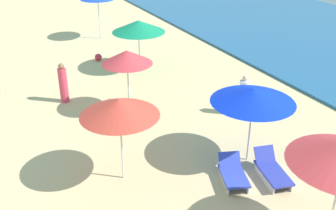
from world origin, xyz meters
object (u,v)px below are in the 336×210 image
object	(u,v)px
lounge_chair_2_0	(116,115)
lounge_chair_6_0	(272,170)
beachgoer_0	(244,97)
umbrella_3	(138,26)
umbrella_4	(119,107)
lounge_chair_6_1	(233,174)
beachgoer_2	(63,84)
umbrella_2	(127,57)
umbrella_6	(253,95)
beach_ball_0	(98,57)

from	to	relation	value
lounge_chair_2_0	lounge_chair_6_0	distance (m)	5.95
beachgoer_0	umbrella_3	bearing A→B (deg)	-52.39
umbrella_4	lounge_chair_6_1	world-z (taller)	umbrella_4
umbrella_4	lounge_chair_6_0	bearing A→B (deg)	63.02
lounge_chair_6_0	beachgoer_2	xyz separation A→B (m)	(-7.77, -4.06, 0.50)
umbrella_2	beachgoer_2	size ratio (longest dim) A/B	1.51
umbrella_6	lounge_chair_6_1	world-z (taller)	umbrella_6
umbrella_2	umbrella_3	distance (m)	4.45
umbrella_2	lounge_chair_6_1	bearing A→B (deg)	10.43
umbrella_6	beach_ball_0	xyz separation A→B (m)	(-10.65, -1.34, -2.02)
umbrella_6	beach_ball_0	world-z (taller)	umbrella_6
beach_ball_0	lounge_chair_6_1	bearing A→B (deg)	1.47
umbrella_3	beachgoer_2	size ratio (longest dim) A/B	1.51
umbrella_2	umbrella_4	distance (m)	4.22
beach_ball_0	beachgoer_0	bearing A→B (deg)	20.61
lounge_chair_6_0	beachgoer_2	size ratio (longest dim) A/B	0.98
beachgoer_2	umbrella_4	bearing A→B (deg)	-118.46
lounge_chair_2_0	beachgoer_2	size ratio (longest dim) A/B	0.83
umbrella_3	lounge_chair_6_1	distance (m)	9.57
umbrella_3	beach_ball_0	distance (m)	3.15
umbrella_4	umbrella_2	bearing A→B (deg)	155.78
beachgoer_2	umbrella_2	bearing A→B (deg)	-76.03
lounge_chair_6_0	beachgoer_0	bearing A→B (deg)	79.16
umbrella_2	umbrella_6	world-z (taller)	umbrella_2
lounge_chair_6_1	beach_ball_0	distance (m)	11.39
lounge_chair_2_0	lounge_chair_6_1	xyz separation A→B (m)	(4.88, 1.71, 0.02)
umbrella_2	beachgoer_0	size ratio (longest dim) A/B	1.56
umbrella_4	beachgoer_0	bearing A→B (deg)	107.59
umbrella_3	lounge_chair_6_0	size ratio (longest dim) A/B	1.55
beachgoer_0	beachgoer_2	bearing A→B (deg)	-13.22
umbrella_3	beach_ball_0	xyz separation A→B (m)	(-2.05, -1.40, -1.93)
lounge_chair_6_0	beach_ball_0	bearing A→B (deg)	110.12
umbrella_6	beachgoer_2	xyz separation A→B (m)	(-6.67, -4.02, -1.44)
umbrella_6	beach_ball_0	bearing A→B (deg)	-172.84
umbrella_6	lounge_chair_6_1	xyz separation A→B (m)	(0.73, -1.05, -1.93)
lounge_chair_6_1	beachgoer_2	distance (m)	7.99
umbrella_3	umbrella_6	world-z (taller)	umbrella_6
umbrella_4	beachgoer_2	distance (m)	6.03
umbrella_4	beachgoer_0	distance (m)	5.95
umbrella_2	beach_ball_0	bearing A→B (deg)	173.28
umbrella_3	beachgoer_2	world-z (taller)	umbrella_3
beach_ball_0	lounge_chair_6_0	bearing A→B (deg)	6.70
lounge_chair_6_0	beach_ball_0	xyz separation A→B (m)	(-11.75, -1.38, -0.09)
umbrella_2	beachgoer_0	world-z (taller)	umbrella_2
umbrella_3	umbrella_6	size ratio (longest dim) A/B	0.99
lounge_chair_2_0	beachgoer_0	bearing A→B (deg)	1.36
lounge_chair_6_1	beachgoer_2	world-z (taller)	beachgoer_2
umbrella_2	lounge_chair_6_1	size ratio (longest dim) A/B	1.74
umbrella_2	umbrella_4	world-z (taller)	umbrella_4
umbrella_4	umbrella_6	world-z (taller)	umbrella_4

